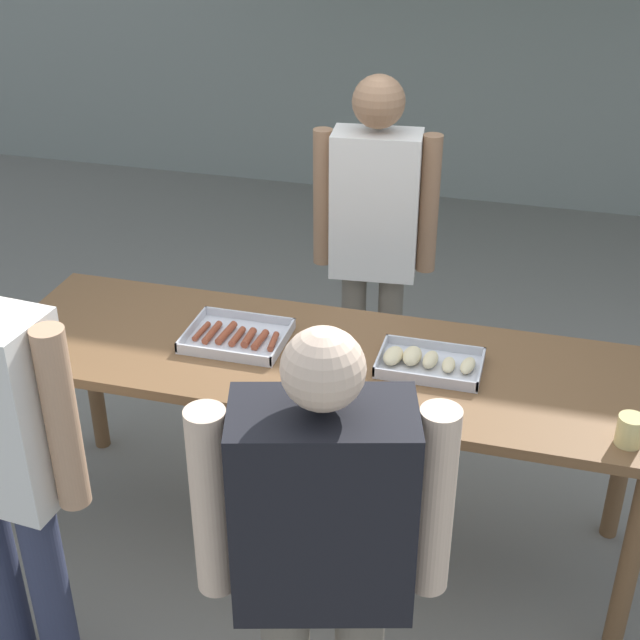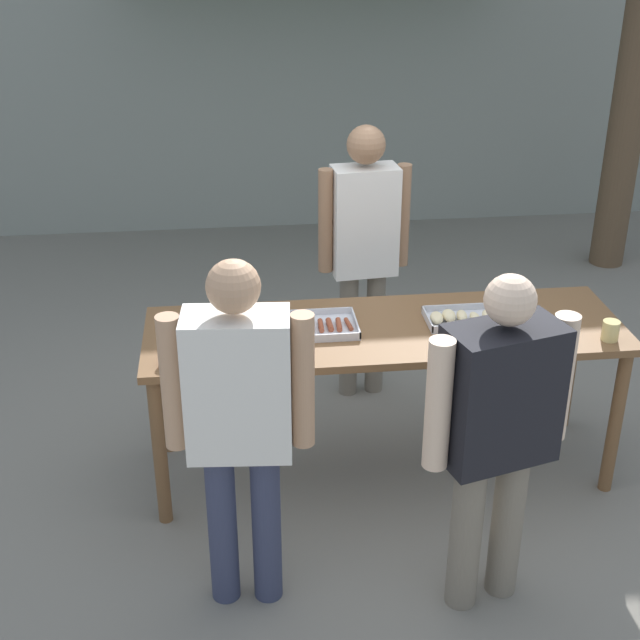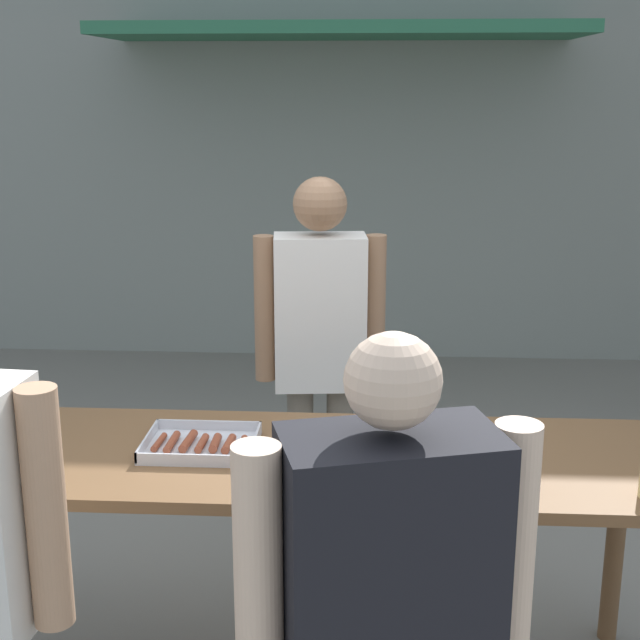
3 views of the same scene
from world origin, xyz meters
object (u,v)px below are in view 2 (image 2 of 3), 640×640
at_px(condiment_jar_ketchup, 187,356).
at_px(beer_cup, 611,331).
at_px(food_tray_buns, 459,318).
at_px(condiment_jar_mustard, 167,358).
at_px(person_customer_with_cup, 498,422).
at_px(food_tray_sausages, 320,326).
at_px(person_server_behind_table, 364,239).
at_px(person_customer_holding_hotdog, 239,412).

relative_size(condiment_jar_ketchup, beer_cup, 0.67).
height_order(food_tray_buns, condiment_jar_mustard, condiment_jar_mustard).
bearing_deg(person_customer_with_cup, food_tray_sausages, -74.67).
height_order(beer_cup, person_server_behind_table, person_server_behind_table).
bearing_deg(beer_cup, condiment_jar_mustard, -179.78).
bearing_deg(person_customer_holding_hotdog, food_tray_sausages, -110.79).
bearing_deg(condiment_jar_mustard, person_customer_holding_hotdog, -62.77).
height_order(person_server_behind_table, person_customer_with_cup, person_server_behind_table).
bearing_deg(person_server_behind_table, beer_cup, -51.65).
distance_m(beer_cup, person_customer_with_cup, 1.10).
xyz_separation_m(condiment_jar_mustard, condiment_jar_ketchup, (0.09, 0.01, 0.00)).
distance_m(food_tray_sausages, beer_cup, 1.44).
bearing_deg(person_customer_with_cup, beer_cup, -152.25).
relative_size(food_tray_sausages, person_customer_holding_hotdog, 0.23).
height_order(food_tray_buns, condiment_jar_ketchup, condiment_jar_ketchup).
bearing_deg(condiment_jar_mustard, beer_cup, 0.22).
relative_size(person_server_behind_table, person_customer_with_cup, 1.08).
bearing_deg(beer_cup, person_server_behind_table, 133.94).
xyz_separation_m(condiment_jar_ketchup, person_customer_with_cup, (1.28, -0.75, 0.02)).
bearing_deg(person_customer_with_cup, person_customer_holding_hotdog, -21.92).
bearing_deg(food_tray_buns, person_customer_holding_hotdog, -141.60).
bearing_deg(food_tray_sausages, condiment_jar_ketchup, -157.18).
xyz_separation_m(condiment_jar_ketchup, person_customer_holding_hotdog, (0.23, -0.64, 0.07)).
height_order(food_tray_buns, person_server_behind_table, person_server_behind_table).
height_order(condiment_jar_mustard, beer_cup, beer_cup).
relative_size(person_server_behind_table, person_customer_holding_hotdog, 1.04).
height_order(condiment_jar_ketchup, beer_cup, beer_cup).
relative_size(condiment_jar_ketchup, person_customer_with_cup, 0.04).
bearing_deg(food_tray_sausages, beer_cup, -11.21).
bearing_deg(condiment_jar_ketchup, beer_cup, -0.06).
height_order(food_tray_sausages, beer_cup, beer_cup).
distance_m(food_tray_sausages, person_customer_holding_hotdog, 1.02).
xyz_separation_m(person_server_behind_table, person_customer_with_cup, (0.26, -1.85, -0.10)).
bearing_deg(person_customer_with_cup, condiment_jar_ketchup, -46.05).
relative_size(condiment_jar_ketchup, person_server_behind_table, 0.04).
xyz_separation_m(person_server_behind_table, person_customer_holding_hotdog, (-0.79, -1.74, -0.06)).
xyz_separation_m(person_customer_holding_hotdog, person_customer_with_cup, (1.05, -0.12, -0.05)).
bearing_deg(food_tray_sausages, person_customer_with_cup, -59.16).
xyz_separation_m(condiment_jar_mustard, person_customer_holding_hotdog, (0.32, -0.63, 0.07)).
distance_m(condiment_jar_mustard, person_customer_with_cup, 1.56).
xyz_separation_m(condiment_jar_mustard, person_server_behind_table, (1.11, 1.11, 0.13)).
xyz_separation_m(condiment_jar_ketchup, beer_cup, (2.08, -0.00, 0.02)).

